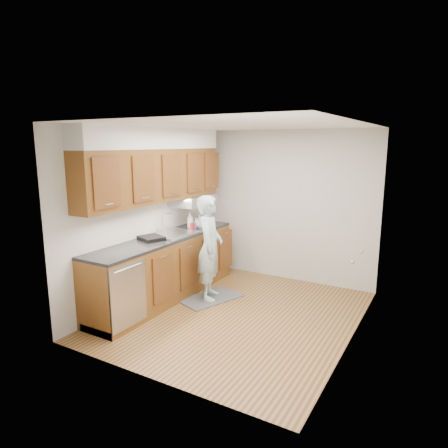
# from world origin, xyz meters

# --- Properties ---
(floor) EXTENTS (3.50, 3.50, 0.00)m
(floor) POSITION_xyz_m (0.00, 0.00, 0.00)
(floor) COLOR olive
(floor) RESTS_ON ground
(ceiling) EXTENTS (3.50, 3.50, 0.00)m
(ceiling) POSITION_xyz_m (0.00, 0.00, 2.50)
(ceiling) COLOR white
(ceiling) RESTS_ON wall_left
(wall_left) EXTENTS (0.02, 3.50, 2.50)m
(wall_left) POSITION_xyz_m (-1.50, 0.00, 1.25)
(wall_left) COLOR beige
(wall_left) RESTS_ON floor
(wall_right) EXTENTS (0.02, 3.50, 2.50)m
(wall_right) POSITION_xyz_m (1.50, 0.00, 1.25)
(wall_right) COLOR beige
(wall_right) RESTS_ON floor
(wall_back) EXTENTS (3.00, 0.02, 2.50)m
(wall_back) POSITION_xyz_m (0.00, 1.75, 1.25)
(wall_back) COLOR beige
(wall_back) RESTS_ON floor
(counter) EXTENTS (0.64, 2.80, 1.30)m
(counter) POSITION_xyz_m (-1.20, -0.00, 0.49)
(counter) COLOR brown
(counter) RESTS_ON floor
(upper_cabinets) EXTENTS (0.47, 2.80, 1.21)m
(upper_cabinets) POSITION_xyz_m (-1.33, 0.05, 1.95)
(upper_cabinets) COLOR brown
(upper_cabinets) RESTS_ON wall_left
(closet_door) EXTENTS (0.02, 1.22, 2.05)m
(closet_door) POSITION_xyz_m (1.49, 0.30, 1.02)
(closet_door) COLOR white
(closet_door) RESTS_ON wall_right
(floor_mat) EXTENTS (0.80, 1.02, 0.02)m
(floor_mat) POSITION_xyz_m (-0.62, 0.31, 0.01)
(floor_mat) COLOR slate
(floor_mat) RESTS_ON floor
(person) EXTENTS (0.62, 0.73, 1.74)m
(person) POSITION_xyz_m (-0.62, 0.31, 0.89)
(person) COLOR #AAC9CF
(person) RESTS_ON floor_mat
(soap_bottle_a) EXTENTS (0.11, 0.11, 0.27)m
(soap_bottle_a) POSITION_xyz_m (-1.22, 0.68, 1.07)
(soap_bottle_a) COLOR silver
(soap_bottle_a) RESTS_ON counter
(soap_bottle_b) EXTENTS (0.12, 0.12, 0.21)m
(soap_bottle_b) POSITION_xyz_m (-1.15, 0.84, 1.04)
(soap_bottle_b) COLOR silver
(soap_bottle_b) RESTS_ON counter
(soap_bottle_c) EXTENTS (0.18, 0.18, 0.16)m
(soap_bottle_c) POSITION_xyz_m (-1.17, 0.78, 1.02)
(soap_bottle_c) COLOR silver
(soap_bottle_c) RESTS_ON counter
(soda_can) EXTENTS (0.07, 0.07, 0.13)m
(soda_can) POSITION_xyz_m (-1.08, 0.54, 1.00)
(soda_can) COLOR red
(soda_can) RESTS_ON counter
(steel_can) EXTENTS (0.07, 0.07, 0.11)m
(steel_can) POSITION_xyz_m (-1.12, 0.66, 1.00)
(steel_can) COLOR #A5A5AA
(steel_can) RESTS_ON counter
(dish_rack) EXTENTS (0.42, 0.39, 0.05)m
(dish_rack) POSITION_xyz_m (-1.24, -0.24, 0.97)
(dish_rack) COLOR black
(dish_rack) RESTS_ON counter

